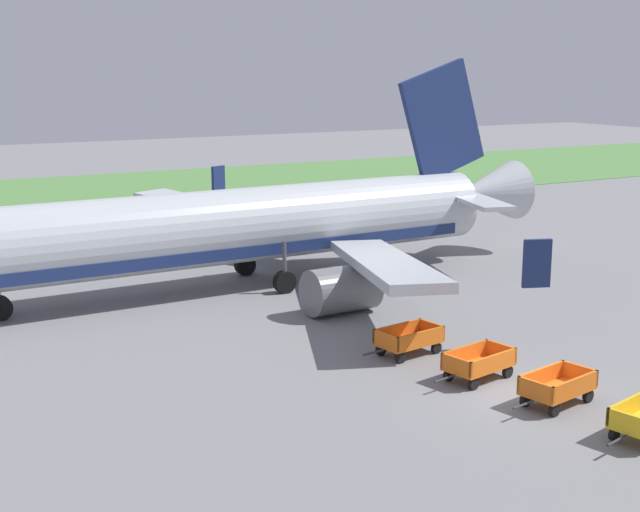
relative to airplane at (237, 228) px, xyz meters
name	(u,v)px	position (x,y,z in m)	size (l,w,h in m)	color
ground_plane	(527,396)	(2.47, -18.51, -3.05)	(220.00, 220.00, 0.00)	slate
grass_strip	(96,194)	(2.47, 36.30, -3.02)	(220.00, 28.00, 0.06)	#518442
airplane	(237,228)	(0.00, 0.00, 0.00)	(37.60, 30.28, 11.34)	#B2B7BC
baggage_cart_third_in_row	(557,387)	(2.83, -19.52, -2.45)	(3.63, 1.86, 1.07)	orange
baggage_cart_fourth_in_row	(479,363)	(2.07, -16.41, -2.45)	(3.63, 1.86, 1.07)	orange
baggage_cart_far_end	(409,339)	(1.47, -12.92, -2.45)	(3.62, 1.76, 1.07)	orange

